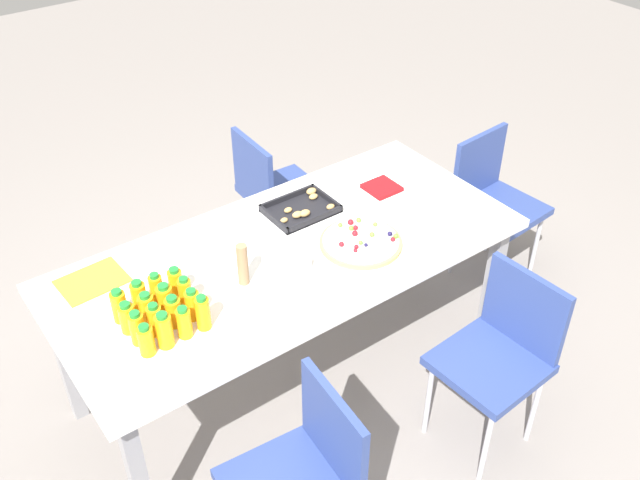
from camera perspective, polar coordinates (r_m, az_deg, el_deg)
ground_plane at (r=3.57m, az=-2.20°, el=-10.57°), size 12.00×12.00×0.00m
party_table at (r=3.09m, az=-2.49°, el=-1.82°), size 2.02×0.91×0.76m
chair_far_right at (r=3.94m, az=-3.78°, el=4.12°), size 0.41×0.41×0.83m
chair_near_left at (r=2.60m, az=-1.26°, el=-18.00°), size 0.44×0.44×0.83m
chair_end at (r=3.98m, az=13.54°, el=3.44°), size 0.43×0.43×0.83m
chair_near_right at (r=3.07m, az=14.25°, el=-8.35°), size 0.42×0.42×0.83m
juice_bottle_0 at (r=2.63m, az=-13.67°, el=-7.78°), size 0.06×0.06×0.13m
juice_bottle_1 at (r=2.64m, az=-12.29°, el=-7.06°), size 0.06×0.06×0.15m
juice_bottle_2 at (r=2.66m, az=-10.77°, el=-6.49°), size 0.06×0.06×0.13m
juice_bottle_3 at (r=2.68m, az=-9.31°, el=-5.76°), size 0.05×0.05×0.15m
juice_bottle_4 at (r=2.67m, az=-14.34°, el=-6.83°), size 0.06×0.06×0.14m
juice_bottle_5 at (r=2.69m, az=-12.99°, el=-6.21°), size 0.06×0.06×0.14m
juice_bottle_6 at (r=2.72m, az=-11.58°, el=-5.62°), size 0.06×0.06×0.13m
juice_bottle_7 at (r=2.73m, az=-10.11°, el=-5.09°), size 0.06×0.06×0.13m
juice_bottle_8 at (r=2.73m, az=-15.08°, el=-6.02°), size 0.06×0.06×0.13m
juice_bottle_9 at (r=2.74m, az=-13.60°, el=-5.38°), size 0.06×0.06×0.14m
juice_bottle_10 at (r=2.76m, az=-12.21°, el=-4.75°), size 0.06×0.06×0.14m
juice_bottle_11 at (r=2.78m, az=-10.69°, el=-4.16°), size 0.05×0.05×0.14m
juice_bottle_12 at (r=2.78m, az=-15.69°, el=-5.10°), size 0.06×0.06×0.14m
juice_bottle_13 at (r=2.80m, az=-14.21°, el=-4.42°), size 0.06×0.06×0.14m
juice_bottle_14 at (r=2.81m, az=-12.88°, el=-3.91°), size 0.05×0.05×0.15m
juice_bottle_15 at (r=2.84m, az=-11.42°, el=-3.38°), size 0.06×0.06×0.13m
fruit_pizza at (r=3.08m, az=3.28°, el=-0.15°), size 0.36×0.36×0.05m
snack_tray at (r=3.28m, az=-1.46°, el=2.48°), size 0.31×0.23×0.04m
plate_stack at (r=2.96m, az=-2.65°, el=-1.77°), size 0.21×0.21×0.03m
napkin_stack at (r=3.45m, az=4.94°, el=4.18°), size 0.15×0.15×0.02m
cardboard_tube at (r=2.84m, az=-6.18°, el=-1.95°), size 0.04×0.04×0.19m
paper_folder at (r=3.03m, az=-17.68°, el=-3.13°), size 0.27×0.21×0.01m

